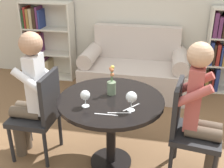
% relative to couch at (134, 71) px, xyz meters
% --- Properties ---
extents(ground_plane, '(16.00, 16.00, 0.00)m').
position_rel_couch_xyz_m(ground_plane, '(0.00, -1.69, -0.31)').
color(ground_plane, brown).
extents(round_table, '(0.95, 0.95, 0.71)m').
position_rel_couch_xyz_m(round_table, '(0.00, -1.69, 0.26)').
color(round_table, black).
rests_on(round_table, ground_plane).
extents(couch, '(1.51, 0.80, 0.92)m').
position_rel_couch_xyz_m(couch, '(0.00, 0.00, 0.00)').
color(couch, beige).
rests_on(couch, ground_plane).
extents(bookshelf_left, '(0.80, 0.28, 1.23)m').
position_rel_couch_xyz_m(bookshelf_left, '(-1.51, 0.26, 0.27)').
color(bookshelf_left, silver).
rests_on(bookshelf_left, ground_plane).
extents(chair_left, '(0.43, 0.43, 0.90)m').
position_rel_couch_xyz_m(chair_left, '(-0.69, -1.69, 0.18)').
color(chair_left, '#232326').
rests_on(chair_left, ground_plane).
extents(chair_right, '(0.48, 0.48, 0.90)m').
position_rel_couch_xyz_m(chair_right, '(0.69, -1.67, 0.18)').
color(chair_right, '#232326').
rests_on(chair_right, ground_plane).
extents(person_left, '(0.42, 0.34, 1.28)m').
position_rel_couch_xyz_m(person_left, '(-0.78, -1.69, 0.37)').
color(person_left, brown).
rests_on(person_left, ground_plane).
extents(person_right, '(0.45, 0.38, 1.27)m').
position_rel_couch_xyz_m(person_right, '(0.78, -1.69, 0.36)').
color(person_right, brown).
rests_on(person_right, ground_plane).
extents(wine_glass_left, '(0.08, 0.08, 0.15)m').
position_rel_couch_xyz_m(wine_glass_left, '(-0.18, -1.86, 0.50)').
color(wine_glass_left, white).
rests_on(wine_glass_left, round_table).
extents(wine_glass_right, '(0.09, 0.09, 0.17)m').
position_rel_couch_xyz_m(wine_glass_right, '(0.20, -1.86, 0.52)').
color(wine_glass_right, white).
rests_on(wine_glass_right, round_table).
extents(flower_vase, '(0.08, 0.08, 0.27)m').
position_rel_couch_xyz_m(flower_vase, '(-0.01, -1.59, 0.49)').
color(flower_vase, gray).
rests_on(flower_vase, round_table).
extents(knife_left_setting, '(0.12, 0.16, 0.00)m').
position_rel_couch_xyz_m(knife_left_setting, '(0.20, -1.81, 0.40)').
color(knife_left_setting, silver).
rests_on(knife_left_setting, round_table).
extents(fork_left_setting, '(0.19, 0.05, 0.00)m').
position_rel_couch_xyz_m(fork_left_setting, '(0.12, -1.92, 0.40)').
color(fork_left_setting, silver).
rests_on(fork_left_setting, round_table).
extents(knife_right_setting, '(0.19, 0.02, 0.00)m').
position_rel_couch_xyz_m(knife_right_setting, '(0.02, -1.96, 0.40)').
color(knife_right_setting, silver).
rests_on(knife_right_setting, round_table).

